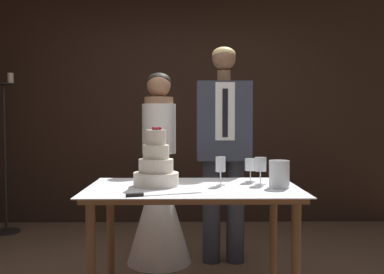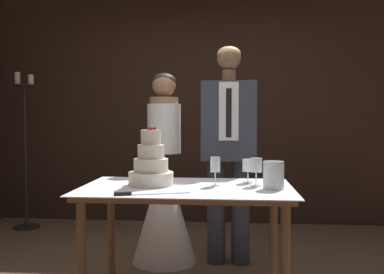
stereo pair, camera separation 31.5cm
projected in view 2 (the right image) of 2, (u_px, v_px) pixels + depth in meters
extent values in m
cube|color=black|center=(201.00, 108.00, 4.99)|extent=(5.05, 0.12, 2.65)
cylinder|color=brown|center=(82.00, 262.00, 2.52)|extent=(0.06, 0.06, 0.73)
cylinder|color=brown|center=(285.00, 268.00, 2.41)|extent=(0.06, 0.06, 0.73)
cylinder|color=brown|center=(111.00, 233.00, 3.15)|extent=(0.06, 0.06, 0.73)
cylinder|color=brown|center=(273.00, 237.00, 3.05)|extent=(0.06, 0.06, 0.73)
cube|color=brown|center=(187.00, 190.00, 2.77)|extent=(1.30, 0.76, 0.03)
cube|color=white|center=(187.00, 187.00, 2.77)|extent=(1.36, 0.82, 0.01)
cylinder|color=silver|center=(151.00, 178.00, 2.83)|extent=(0.30, 0.30, 0.09)
cylinder|color=silver|center=(151.00, 165.00, 2.82)|extent=(0.23, 0.23, 0.09)
cylinder|color=silver|center=(151.00, 152.00, 2.82)|extent=(0.17, 0.17, 0.09)
cylinder|color=silver|center=(151.00, 137.00, 2.82)|extent=(0.13, 0.13, 0.10)
sphere|color=maroon|center=(155.00, 128.00, 2.81)|extent=(0.02, 0.02, 0.02)
sphere|color=maroon|center=(152.00, 128.00, 2.82)|extent=(0.02, 0.02, 0.02)
sphere|color=maroon|center=(150.00, 128.00, 2.83)|extent=(0.02, 0.02, 0.02)
sphere|color=maroon|center=(148.00, 128.00, 2.81)|extent=(0.02, 0.02, 0.02)
sphere|color=maroon|center=(149.00, 128.00, 2.78)|extent=(0.02, 0.02, 0.02)
sphere|color=maroon|center=(151.00, 128.00, 2.79)|extent=(0.02, 0.02, 0.02)
cube|color=silver|center=(161.00, 194.00, 2.50)|extent=(0.34, 0.13, 0.00)
cylinder|color=black|center=(123.00, 194.00, 2.45)|extent=(0.10, 0.05, 0.02)
cylinder|color=silver|center=(215.00, 186.00, 2.80)|extent=(0.06, 0.06, 0.00)
cylinder|color=silver|center=(215.00, 179.00, 2.79)|extent=(0.01, 0.01, 0.09)
cylinder|color=silver|center=(215.00, 164.00, 2.79)|extent=(0.07, 0.07, 0.10)
cylinder|color=silver|center=(248.00, 183.00, 2.93)|extent=(0.07, 0.07, 0.00)
cylinder|color=silver|center=(248.00, 177.00, 2.93)|extent=(0.01, 0.01, 0.08)
cylinder|color=silver|center=(248.00, 165.00, 2.92)|extent=(0.08, 0.08, 0.08)
cylinder|color=maroon|center=(248.00, 170.00, 2.92)|extent=(0.06, 0.06, 0.02)
cylinder|color=silver|center=(256.00, 186.00, 2.79)|extent=(0.07, 0.07, 0.00)
cylinder|color=silver|center=(256.00, 179.00, 2.79)|extent=(0.01, 0.01, 0.09)
cylinder|color=silver|center=(256.00, 165.00, 2.79)|extent=(0.08, 0.08, 0.09)
cylinder|color=silver|center=(274.00, 175.00, 2.67)|extent=(0.13, 0.13, 0.17)
cylinder|color=beige|center=(273.00, 183.00, 2.68)|extent=(0.06, 0.06, 0.08)
sphere|color=#F9CC4C|center=(274.00, 175.00, 2.67)|extent=(0.02, 0.02, 0.02)
cone|color=white|center=(164.00, 207.00, 3.61)|extent=(0.54, 0.54, 0.92)
cylinder|color=white|center=(164.00, 129.00, 3.58)|extent=(0.28, 0.28, 0.41)
cylinder|color=#A37556|center=(164.00, 101.00, 3.57)|extent=(0.24, 0.24, 0.06)
sphere|color=#A37556|center=(164.00, 85.00, 3.56)|extent=(0.20, 0.20, 0.20)
ellipsoid|color=black|center=(164.00, 82.00, 3.57)|extent=(0.20, 0.20, 0.15)
cylinder|color=#333847|center=(216.00, 212.00, 3.57)|extent=(0.15, 0.15, 0.87)
cylinder|color=#333847|center=(240.00, 212.00, 3.55)|extent=(0.15, 0.15, 0.87)
cube|color=#333847|center=(229.00, 121.00, 3.53)|extent=(0.45, 0.24, 0.65)
cube|color=white|center=(229.00, 111.00, 3.40)|extent=(0.16, 0.01, 0.47)
cube|color=black|center=(229.00, 113.00, 3.40)|extent=(0.04, 0.01, 0.39)
cylinder|color=brown|center=(229.00, 76.00, 3.51)|extent=(0.11, 0.11, 0.09)
sphere|color=brown|center=(229.00, 58.00, 3.50)|extent=(0.20, 0.20, 0.20)
ellipsoid|color=#D6B770|center=(229.00, 54.00, 3.51)|extent=(0.20, 0.20, 0.13)
cylinder|color=black|center=(27.00, 227.00, 4.72)|extent=(0.28, 0.28, 0.02)
cylinder|color=black|center=(26.00, 156.00, 4.69)|extent=(0.03, 0.03, 1.55)
cylinder|color=black|center=(24.00, 85.00, 4.65)|extent=(0.22, 0.22, 0.01)
cylinder|color=beige|center=(18.00, 78.00, 4.65)|extent=(0.06, 0.06, 0.14)
cylinder|color=beige|center=(31.00, 80.00, 4.64)|extent=(0.06, 0.06, 0.11)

